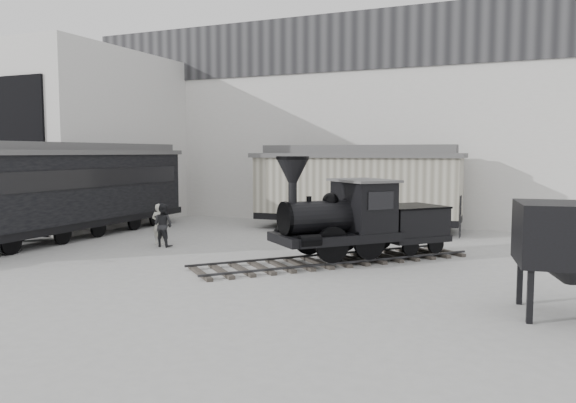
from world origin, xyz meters
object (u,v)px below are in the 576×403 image
at_px(coal_hopper, 573,243).
at_px(visitor_b, 163,225).
at_px(locomotive, 355,223).
at_px(passenger_coach, 68,189).
at_px(boxcar, 356,186).
at_px(visitor_a, 159,224).

bearing_deg(coal_hopper, visitor_b, 155.13).
bearing_deg(visitor_b, locomotive, -175.99).
bearing_deg(passenger_coach, locomotive, -1.30).
height_order(locomotive, boxcar, boxcar).
relative_size(visitor_a, visitor_b, 0.96).
distance_m(visitor_a, coal_hopper, 15.68).
bearing_deg(boxcar, coal_hopper, -56.47).
bearing_deg(boxcar, locomotive, -76.24).
xyz_separation_m(boxcar, visitor_b, (-5.77, -7.70, -1.29)).
bearing_deg(locomotive, passenger_coach, -138.24).
height_order(visitor_b, coal_hopper, coal_hopper).
bearing_deg(coal_hopper, passenger_coach, 158.48).
distance_m(passenger_coach, visitor_a, 4.90).
bearing_deg(coal_hopper, visitor_a, 154.10).
bearing_deg(locomotive, visitor_b, -136.16).
distance_m(passenger_coach, coal_hopper, 20.19).
distance_m(passenger_coach, visitor_b, 5.42).
bearing_deg(locomotive, coal_hopper, 7.62).
height_order(passenger_coach, coal_hopper, passenger_coach).
distance_m(visitor_a, visitor_b, 0.70).
distance_m(visitor_b, coal_hopper, 15.04).
height_order(locomotive, visitor_b, locomotive).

